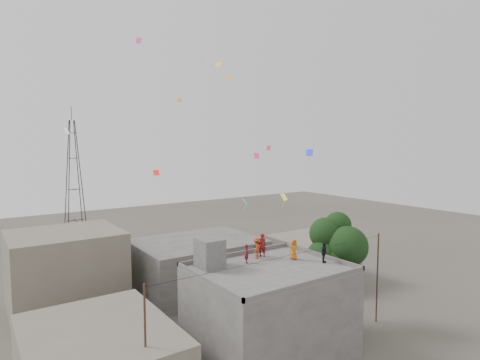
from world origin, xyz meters
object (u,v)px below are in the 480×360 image
at_px(person_dark_adult, 324,252).
at_px(transmission_tower, 74,183).
at_px(tree, 337,251).
at_px(person_red_adult, 262,245).
at_px(stair_head_box, 210,253).

bearing_deg(person_dark_adult, transmission_tower, 72.84).
xyz_separation_m(tree, person_dark_adult, (-3.29, -1.75, 0.75)).
xyz_separation_m(transmission_tower, person_red_adult, (5.34, -37.41, -2.07)).
bearing_deg(transmission_tower, tree, -73.91).
bearing_deg(person_red_adult, transmission_tower, -56.44).
distance_m(stair_head_box, person_dark_adult, 8.19).
height_order(transmission_tower, person_dark_adult, transmission_tower).
height_order(tree, transmission_tower, transmission_tower).
bearing_deg(tree, stair_head_box, 169.26).
height_order(person_red_adult, person_dark_adult, person_red_adult).
xyz_separation_m(stair_head_box, person_red_adult, (4.54, -0.01, -0.10)).
distance_m(stair_head_box, person_red_adult, 4.54).
height_order(stair_head_box, person_red_adult, stair_head_box).
height_order(stair_head_box, tree, tree).
relative_size(person_red_adult, person_dark_adult, 1.19).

